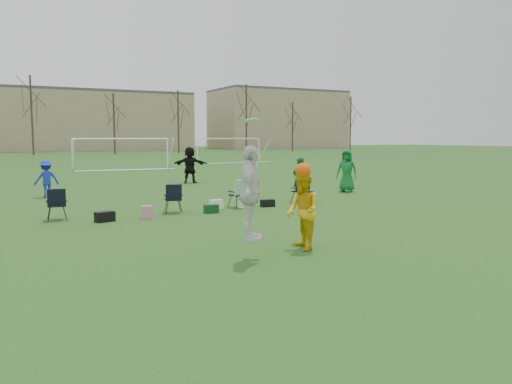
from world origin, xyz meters
TOP-DOWN VIEW (x-y plane):
  - ground at (0.00, 0.00)m, footprint 260.00×260.00m
  - fielder_blue at (-2.93, 14.80)m, footprint 1.08×0.73m
  - fielder_green_far at (9.54, 10.66)m, footprint 1.07×1.13m
  - fielder_black at (4.69, 18.29)m, footprint 1.90×1.46m
  - center_contest at (0.50, 1.32)m, footprint 2.38×1.44m
  - sideline_setup at (2.11, 8.24)m, footprint 9.39×1.55m
  - goal_mid at (4.00, 32.00)m, footprint 7.40×0.63m
  - goal_right at (16.00, 38.00)m, footprint 7.35×1.14m
  - tree_line at (0.24, 69.85)m, footprint 110.28×3.28m
  - building_row at (6.73, 96.00)m, footprint 126.00×16.00m

SIDE VIEW (x-z plane):
  - ground at x=0.00m, z-range 0.00..0.00m
  - sideline_setup at x=2.11m, z-range -0.34..1.40m
  - fielder_blue at x=-2.93m, z-range 0.00..1.56m
  - fielder_green_far at x=9.54m, z-range 0.00..1.95m
  - fielder_black at x=4.69m, z-range 0.00..2.00m
  - center_contest at x=0.50m, z-range -0.29..2.58m
  - goal_mid at x=4.00m, z-range 0.69..3.15m
  - goal_right at x=16.00m, z-range 0.69..3.15m
  - tree_line at x=0.24m, z-range -0.61..10.79m
  - building_row at x=6.73m, z-range -0.51..12.49m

